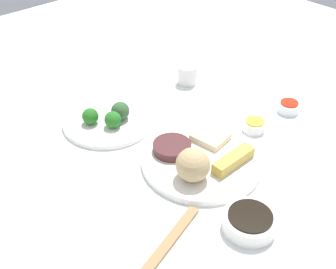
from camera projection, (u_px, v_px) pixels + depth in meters
tabletop at (184, 157)px, 1.02m from camera, size 2.20×2.20×0.02m
main_plate at (202, 160)px, 0.98m from camera, size 0.28×0.28×0.02m
rice_scoop at (193, 165)px, 0.90m from camera, size 0.07×0.07×0.07m
spring_roll at (233, 160)px, 0.95m from camera, size 0.03×0.11×0.03m
crab_rangoon_wonton at (210, 137)px, 1.03m from camera, size 0.09×0.08×0.02m
stir_fry_heap at (172, 147)px, 0.99m from camera, size 0.09×0.09×0.02m
broccoli_plate at (109, 120)px, 1.11m from camera, size 0.24×0.24×0.01m
broccoli_floret_0 at (113, 120)px, 1.06m from camera, size 0.04×0.04×0.04m
broccoli_floret_1 at (90, 116)px, 1.08m from camera, size 0.04×0.04×0.04m
broccoli_floret_2 at (120, 111)px, 1.09m from camera, size 0.05×0.05×0.05m
soy_sauce_bowl at (249, 222)px, 0.82m from camera, size 0.10×0.10×0.03m
soy_sauce_bowl_liquid at (250, 216)px, 0.81m from camera, size 0.09×0.09×0.00m
sauce_ramekin_sweet_and_sour at (289, 107)px, 1.15m from camera, size 0.06×0.06×0.03m
sauce_ramekin_sweet_and_sour_liquid at (290, 103)px, 1.14m from camera, size 0.05×0.05×0.00m
sauce_ramekin_hot_mustard at (254, 126)px, 1.08m from camera, size 0.06×0.06×0.03m
sauce_ramekin_hot_mustard_liquid at (255, 121)px, 1.07m from camera, size 0.05×0.05×0.00m
teacup at (187, 75)px, 1.26m from camera, size 0.06×0.06×0.06m
chopsticks_pair at (166, 246)px, 0.79m from camera, size 0.08×0.22×0.01m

